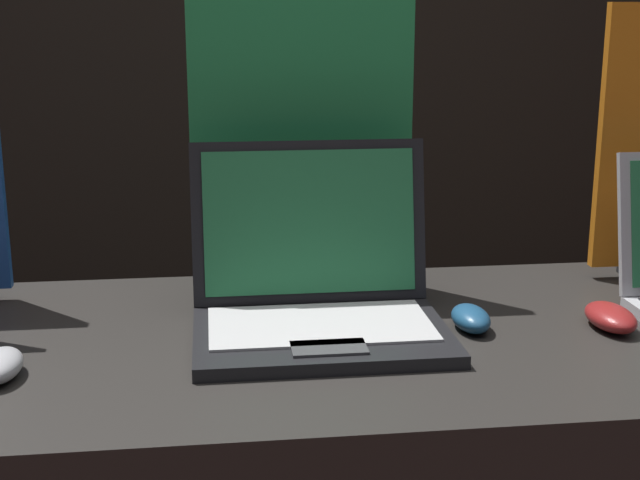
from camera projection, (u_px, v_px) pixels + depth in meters
The scene contains 5 objects.
mouse_front at pixel (0, 365), 1.20m from camera, with size 0.06×0.11×0.04m.
laptop_middle at pixel (315, 289), 1.38m from camera, with size 0.38×0.32×0.28m.
mouse_middle at pixel (471, 318), 1.38m from camera, with size 0.06×0.10×0.04m.
promo_stand_middle at pixel (301, 147), 1.53m from camera, with size 0.38×0.07×0.53m.
mouse_back at pixel (611, 317), 1.39m from camera, with size 0.07×0.12×0.04m.
Camera 1 is at (-0.16, -0.94, 1.33)m, focal length 50.00 mm.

